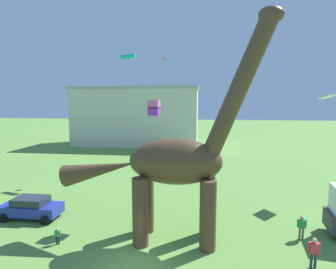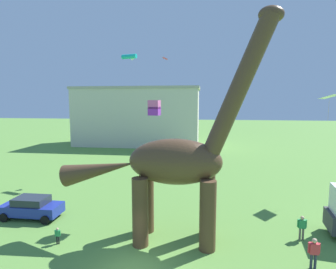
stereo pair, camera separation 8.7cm
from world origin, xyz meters
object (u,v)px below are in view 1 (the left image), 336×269
person_photographer (302,225)px  kite_drifting (229,117)px  dinosaur_sculpture (174,162)px  kite_near_high (329,97)px  kite_trailing (129,57)px  person_near_flyer (314,250)px  kite_near_low (154,108)px  parked_sedan_left (31,207)px  person_strolling_adult (57,234)px  kite_apex (164,58)px

person_photographer → kite_drifting: bearing=-161.9°
dinosaur_sculpture → kite_near_high: size_ratio=6.08×
kite_near_high → kite_drifting: 11.19m
kite_trailing → person_near_flyer: bearing=-50.2°
kite_near_high → kite_drifting: bearing=134.7°
kite_near_high → kite_near_low: size_ratio=2.02×
dinosaur_sculpture → kite_near_low: size_ratio=12.28×
person_photographer → kite_near_low: (-9.60, 2.79, 7.05)m
parked_sedan_left → kite_drifting: bearing=45.3°
person_strolling_adult → kite_drifting: size_ratio=1.11×
person_photographer → kite_near_high: 12.69m
person_photographer → kite_near_low: 12.23m
kite_apex → person_strolling_adult: bearing=-97.8°
kite_near_low → parked_sedan_left: bearing=-167.2°
dinosaur_sculpture → parked_sedan_left: 11.49m
kite_near_low → kite_apex: (-1.75, 17.82, 6.27)m
kite_trailing → person_strolling_adult: bearing=-90.9°
kite_trailing → kite_near_low: 12.93m
kite_near_high → kite_trailing: bearing=165.7°
kite_drifting → kite_apex: bearing=153.9°
kite_trailing → dinosaur_sculpture: bearing=-65.9°
kite_trailing → kite_near_low: bearing=-66.6°
parked_sedan_left → kite_apex: 24.92m
kite_near_high → kite_near_low: bearing=-157.6°
dinosaur_sculpture → kite_trailing: size_ratio=7.35×
person_photographer → person_near_flyer: person_near_flyer is taller
dinosaur_sculpture → kite_drifting: (4.76, 17.52, 1.78)m
person_photographer → kite_drifting: 17.72m
dinosaur_sculpture → kite_near_high: bearing=66.5°
person_photographer → kite_apex: bearing=-143.3°
kite_apex → dinosaur_sculpture: bearing=-80.5°
kite_trailing → kite_apex: (2.91, 7.05, 0.84)m
dinosaur_sculpture → kite_near_high: 16.31m
person_near_flyer → kite_trailing: (-13.83, 16.57, 12.42)m
kite_trailing → person_photographer: bearing=-43.5°
person_photographer → kite_near_high: size_ratio=0.68×
kite_near_low → kite_drifting: bearing=64.2°
kite_drifting → person_near_flyer: bearing=-82.6°
kite_apex → kite_trailing: bearing=-112.4°
parked_sedan_left → kite_near_high: (23.06, 7.90, 8.03)m
kite_near_high → kite_drifting: size_ratio=2.48×
kite_trailing → parked_sedan_left: bearing=-107.7°
kite_near_high → kite_near_low: kite_near_high is taller
parked_sedan_left → person_near_flyer: bearing=-12.4°
person_near_flyer → person_strolling_adult: bearing=42.8°
kite_near_high → kite_apex: (-16.10, 11.90, 5.40)m
person_strolling_adult → person_near_flyer: 14.09m
kite_trailing → kite_apex: bearing=67.6°
person_photographer → kite_near_low: bearing=-98.3°
dinosaur_sculpture → kite_trailing: (-6.53, 14.57, 8.52)m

